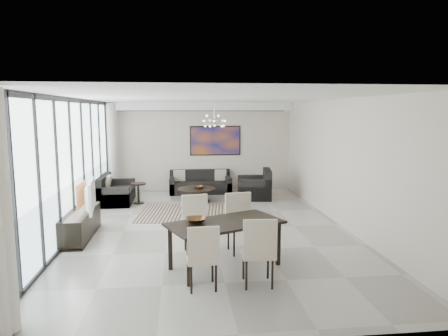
{
  "coord_description": "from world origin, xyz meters",
  "views": [
    {
      "loc": [
        -0.65,
        -8.66,
        2.61
      ],
      "look_at": [
        0.39,
        0.86,
        1.25
      ],
      "focal_mm": 32.0,
      "sensor_mm": 36.0,
      "label": 1
    }
  ],
  "objects": [
    {
      "name": "window_wall",
      "position": [
        -2.86,
        0.0,
        1.47
      ],
      "size": [
        0.37,
        8.95,
        2.9
      ],
      "color": "silver",
      "rests_on": "floor"
    },
    {
      "name": "dining_chair_ne",
      "position": [
        0.44,
        -1.44,
        0.63
      ],
      "size": [
        0.57,
        0.57,
        1.09
      ],
      "color": "beige",
      "rests_on": "floor"
    },
    {
      "name": "dining_chair_nw",
      "position": [
        -0.38,
        -1.41,
        0.61
      ],
      "size": [
        0.56,
        0.56,
        1.06
      ],
      "color": "beige",
      "rests_on": "floor"
    },
    {
      "name": "dining_table",
      "position": [
        0.07,
        -2.25,
        0.7
      ],
      "size": [
        2.1,
        1.62,
        0.79
      ],
      "color": "black",
      "rests_on": "floor"
    },
    {
      "name": "sofa_main",
      "position": [
        -0.03,
        4.06,
        0.24
      ],
      "size": [
        1.97,
        0.81,
        0.72
      ],
      "color": "black",
      "rests_on": "floor"
    },
    {
      "name": "dining_chair_sw",
      "position": [
        -0.35,
        -3.1,
        0.57
      ],
      "size": [
        0.48,
        0.48,
        1.0
      ],
      "color": "beige",
      "rests_on": "floor"
    },
    {
      "name": "painting",
      "position": [
        0.5,
        4.47,
        1.65
      ],
      "size": [
        1.68,
        0.04,
        0.98
      ],
      "primitive_type": "cube",
      "color": "#A85217",
      "rests_on": "room_shell"
    },
    {
      "name": "soffit",
      "position": [
        0.0,
        4.3,
        2.77
      ],
      "size": [
        5.98,
        0.4,
        0.26
      ],
      "primitive_type": "cube",
      "color": "white",
      "rests_on": "room_shell"
    },
    {
      "name": "coffee_table",
      "position": [
        -0.2,
        2.77,
        0.22
      ],
      "size": [
        1.11,
        1.11,
        0.39
      ],
      "color": "black",
      "rests_on": "floor"
    },
    {
      "name": "television",
      "position": [
        -2.6,
        -0.34,
        0.88
      ],
      "size": [
        0.29,
        1.11,
        0.63
      ],
      "primitive_type": "imported",
      "rotation": [
        0.0,
        0.0,
        1.71
      ],
      "color": "gray",
      "rests_on": "tv_console"
    },
    {
      "name": "bowl_dining",
      "position": [
        -0.41,
        -2.24,
        0.83
      ],
      "size": [
        0.35,
        0.35,
        0.08
      ],
      "primitive_type": "imported",
      "rotation": [
        0.0,
        0.0,
        0.05
      ],
      "color": "brown",
      "rests_on": "dining_table"
    },
    {
      "name": "armchair",
      "position": [
        1.59,
        3.04,
        0.3
      ],
      "size": [
        1.13,
        1.17,
        0.88
      ],
      "color": "black",
      "rests_on": "floor"
    },
    {
      "name": "rug",
      "position": [
        -0.47,
        1.43,
        0.01
      ],
      "size": [
        2.7,
        2.19,
        0.01
      ],
      "primitive_type": "cube",
      "rotation": [
        0.0,
        0.0,
        -0.11
      ],
      "color": "black",
      "rests_on": "floor"
    },
    {
      "name": "side_table",
      "position": [
        -1.87,
        2.7,
        0.4
      ],
      "size": [
        0.43,
        0.43,
        0.59
      ],
      "color": "black",
      "rests_on": "floor"
    },
    {
      "name": "tv_console",
      "position": [
        -2.76,
        -0.33,
        0.28
      ],
      "size": [
        0.5,
        1.79,
        0.56
      ],
      "primitive_type": "cube",
      "color": "black",
      "rests_on": "floor"
    },
    {
      "name": "bowl_coffee",
      "position": [
        -0.13,
        2.75,
        0.43
      ],
      "size": [
        0.31,
        0.31,
        0.08
      ],
      "primitive_type": "imported",
      "rotation": [
        0.0,
        0.0,
        0.24
      ],
      "color": "brown",
      "rests_on": "coffee_table"
    },
    {
      "name": "loveseat",
      "position": [
        -2.55,
        2.91,
        0.27
      ],
      "size": [
        0.89,
        1.58,
        0.79
      ],
      "color": "black",
      "rests_on": "floor"
    },
    {
      "name": "dining_chair_se",
      "position": [
        0.48,
        -3.07,
        0.62
      ],
      "size": [
        0.52,
        0.52,
        1.07
      ],
      "color": "beige",
      "rests_on": "floor"
    },
    {
      "name": "chandelier",
      "position": [
        0.3,
        2.5,
        2.35
      ],
      "size": [
        0.66,
        0.66,
        0.71
      ],
      "color": "silver",
      "rests_on": "room_shell"
    },
    {
      "name": "room_shell",
      "position": [
        0.46,
        0.0,
        1.45
      ],
      "size": [
        6.0,
        9.0,
        2.9
      ],
      "color": "#A8A39B",
      "rests_on": "ground"
    }
  ]
}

